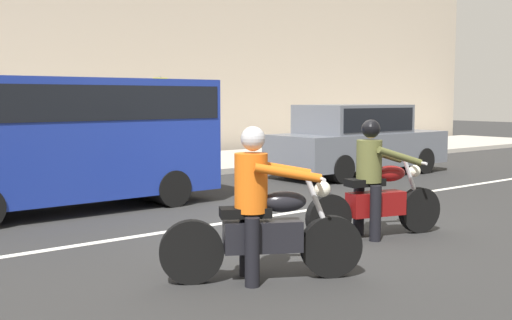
{
  "coord_description": "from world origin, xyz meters",
  "views": [
    {
      "loc": [
        -5.96,
        -6.68,
        1.89
      ],
      "look_at": [
        -0.61,
        -0.02,
        1.04
      ],
      "focal_mm": 44.06,
      "sensor_mm": 36.0,
      "label": 1
    }
  ],
  "objects_px": {
    "parked_van_cobalt_blue": "(63,134)",
    "street_sign_post": "(161,110)",
    "motorcycle_with_rider_olive": "(375,189)",
    "motorcycle_with_rider_orange_stripe": "(261,218)",
    "parked_sedan_slate_gray": "(357,139)"
  },
  "relations": [
    {
      "from": "motorcycle_with_rider_orange_stripe",
      "to": "parked_van_cobalt_blue",
      "type": "bearing_deg",
      "value": 89.77
    },
    {
      "from": "parked_van_cobalt_blue",
      "to": "street_sign_post",
      "type": "xyz_separation_m",
      "value": [
        4.6,
        4.72,
        0.27
      ]
    },
    {
      "from": "motorcycle_with_rider_olive",
      "to": "parked_van_cobalt_blue",
      "type": "distance_m",
      "value": 5.3
    },
    {
      "from": "parked_sedan_slate_gray",
      "to": "street_sign_post",
      "type": "height_order",
      "value": "street_sign_post"
    },
    {
      "from": "motorcycle_with_rider_orange_stripe",
      "to": "parked_sedan_slate_gray",
      "type": "bearing_deg",
      "value": 36.04
    },
    {
      "from": "motorcycle_with_rider_olive",
      "to": "street_sign_post",
      "type": "bearing_deg",
      "value": 77.13
    },
    {
      "from": "motorcycle_with_rider_orange_stripe",
      "to": "motorcycle_with_rider_olive",
      "type": "xyz_separation_m",
      "value": [
        2.48,
        0.61,
        0.0
      ]
    },
    {
      "from": "parked_van_cobalt_blue",
      "to": "street_sign_post",
      "type": "bearing_deg",
      "value": 45.7
    },
    {
      "from": "motorcycle_with_rider_olive",
      "to": "street_sign_post",
      "type": "height_order",
      "value": "street_sign_post"
    },
    {
      "from": "motorcycle_with_rider_olive",
      "to": "motorcycle_with_rider_orange_stripe",
      "type": "bearing_deg",
      "value": -166.27
    },
    {
      "from": "motorcycle_with_rider_olive",
      "to": "parked_sedan_slate_gray",
      "type": "xyz_separation_m",
      "value": [
        4.96,
        4.81,
        0.23
      ]
    },
    {
      "from": "motorcycle_with_rider_orange_stripe",
      "to": "motorcycle_with_rider_olive",
      "type": "bearing_deg",
      "value": 13.73
    },
    {
      "from": "motorcycle_with_rider_orange_stripe",
      "to": "parked_van_cobalt_blue",
      "type": "xyz_separation_m",
      "value": [
        0.02,
        5.26,
        0.63
      ]
    },
    {
      "from": "street_sign_post",
      "to": "motorcycle_with_rider_orange_stripe",
      "type": "bearing_deg",
      "value": -114.86
    },
    {
      "from": "motorcycle_with_rider_olive",
      "to": "parked_van_cobalt_blue",
      "type": "xyz_separation_m",
      "value": [
        -2.46,
        4.66,
        0.63
      ]
    }
  ]
}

